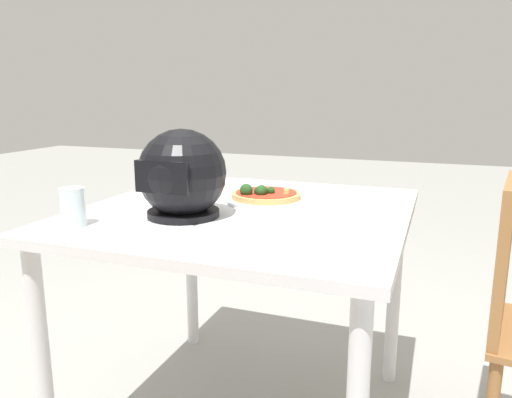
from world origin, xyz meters
name	(u,v)px	position (x,y,z in m)	size (l,w,h in m)	color
dining_table	(245,236)	(0.00, 0.00, 0.69)	(1.01, 1.03, 0.78)	white
pizza_plate	(266,200)	(-0.03, -0.12, 0.78)	(0.28, 0.28, 0.01)	white
pizza	(265,194)	(-0.02, -0.12, 0.80)	(0.23, 0.23, 0.06)	tan
motorcycle_helmet	(182,175)	(0.14, 0.16, 0.90)	(0.26, 0.26, 0.26)	black
drinking_glass	(73,207)	(0.37, 0.36, 0.83)	(0.07, 0.07, 0.11)	silver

